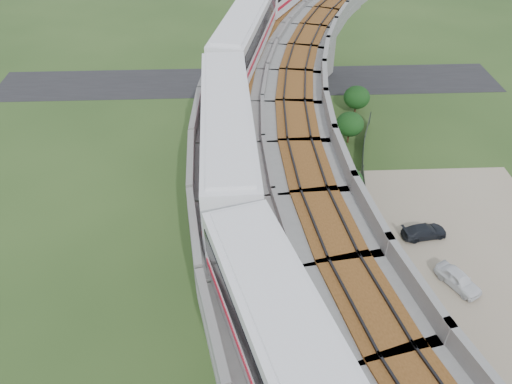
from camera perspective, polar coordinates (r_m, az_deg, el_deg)
The scene contains 15 objects.
ground at distance 37.10m, azimuth 0.76°, elevation -7.92°, with size 160.00×160.00×0.00m, color #2A451B.
dirt_lot at distance 38.95m, azimuth 22.23°, elevation -8.79°, with size 18.00×26.00×0.04m, color gray.
asphalt_road at distance 61.80m, azimuth -0.77°, elevation 12.49°, with size 60.00×8.00×0.03m, color #232326.
viaduct at distance 31.66m, azimuth 7.87°, elevation 3.84°, with size 19.58×73.98×11.40m.
metro_train at distance 33.71m, azimuth 1.42°, elevation 12.82°, with size 12.86×61.13×3.64m.
fence at distance 38.25m, azimuth 15.61°, elevation -6.40°, with size 3.87×38.73×1.50m.
tree_0 at distance 55.29m, azimuth 11.44°, elevation 10.56°, with size 2.80×2.80×3.01m.
tree_1 at distance 49.62m, azimuth 10.68°, elevation 7.64°, with size 2.72×2.72×3.24m.
tree_2 at distance 45.49m, azimuth 9.10°, elevation 3.97°, with size 2.11×2.11×2.43m.
tree_3 at distance 41.54m, azimuth 10.36°, elevation 1.27°, with size 2.61×2.61×3.33m.
tree_4 at distance 36.49m, azimuth 11.51°, elevation -4.97°, with size 2.44×2.44×3.27m.
tree_5 at distance 32.03m, azimuth 14.87°, elevation -13.67°, with size 1.99×1.99×3.02m.
tree_6 at distance 29.95m, azimuth 18.34°, elevation -20.01°, with size 2.38×2.38×3.15m.
car_white at distance 37.75m, azimuth 22.13°, elevation -9.23°, with size 1.39×3.46×1.18m, color white.
car_dark at distance 40.74m, azimuth 18.67°, elevation -4.28°, with size 1.44×3.54×1.03m, color black.
Camera 1 is at (-1.60, -25.74, 26.67)m, focal length 35.00 mm.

